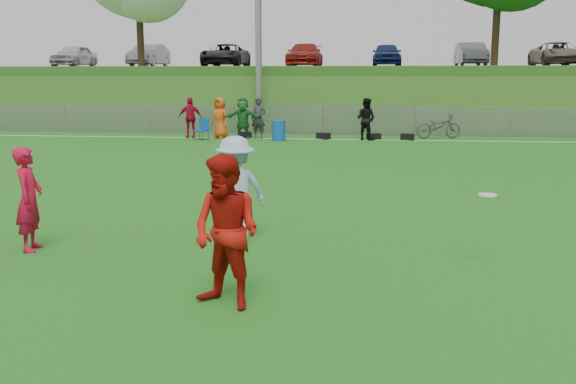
% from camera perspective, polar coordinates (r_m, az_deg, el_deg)
% --- Properties ---
extents(ground, '(120.00, 120.00, 0.00)m').
position_cam_1_polar(ground, '(8.94, -5.85, -6.69)').
color(ground, '#235A13').
rests_on(ground, ground).
extents(sideline_far, '(60.00, 0.10, 0.01)m').
position_cam_1_polar(sideline_far, '(26.52, 2.84, 4.71)').
color(sideline_far, white).
rests_on(sideline_far, ground).
extents(fence, '(58.00, 0.06, 1.30)m').
position_cam_1_polar(fence, '(28.46, 3.15, 6.39)').
color(fence, gray).
rests_on(fence, ground).
extents(berm, '(120.00, 18.00, 3.00)m').
position_cam_1_polar(berm, '(39.39, 4.28, 8.72)').
color(berm, '#305818').
rests_on(berm, ground).
extents(parking_lot, '(120.00, 12.00, 0.10)m').
position_cam_1_polar(parking_lot, '(41.37, 4.45, 10.94)').
color(parking_lot, black).
rests_on(parking_lot, berm).
extents(car_row, '(32.04, 5.18, 1.44)m').
position_cam_1_polar(car_row, '(40.46, 2.71, 12.07)').
color(car_row, silver).
rests_on(car_row, parking_lot).
extents(spectator_row, '(8.37, 0.95, 1.69)m').
position_cam_1_polar(spectator_row, '(26.77, -2.73, 6.58)').
color(spectator_row, '#B50C2A').
rests_on(spectator_row, ground).
extents(gear_bags, '(7.32, 0.50, 0.26)m').
position_cam_1_polar(gear_bags, '(26.57, 4.35, 4.98)').
color(gear_bags, black).
rests_on(gear_bags, ground).
extents(player_red_left, '(0.48, 0.64, 1.57)m').
position_cam_1_polar(player_red_left, '(10.33, -22.03, -0.59)').
color(player_red_left, red).
rests_on(player_red_left, ground).
extents(player_red_center, '(1.06, 0.97, 1.75)m').
position_cam_1_polar(player_red_center, '(7.23, -5.49, -3.58)').
color(player_red_center, '#B2130C').
rests_on(player_red_center, ground).
extents(player_blue, '(1.23, 1.20, 1.69)m').
position_cam_1_polar(player_blue, '(10.01, -4.70, 0.16)').
color(player_blue, '#A7C0E7').
rests_on(player_blue, ground).
extents(frisbee, '(0.25, 0.25, 0.02)m').
position_cam_1_polar(frisbee, '(9.13, 17.31, -0.25)').
color(frisbee, white).
rests_on(frisbee, ground).
extents(recycling_bin, '(0.68, 0.68, 0.82)m').
position_cam_1_polar(recycling_bin, '(25.86, -0.83, 5.48)').
color(recycling_bin, '#0F4FA6').
rests_on(recycling_bin, ground).
extents(camp_chair, '(0.61, 0.62, 0.87)m').
position_cam_1_polar(camp_chair, '(26.52, -7.70, 5.18)').
color(camp_chair, '#0E449C').
rests_on(camp_chair, ground).
extents(bicycle, '(2.03, 1.18, 1.01)m').
position_cam_1_polar(bicycle, '(27.56, 13.23, 5.71)').
color(bicycle, '#323234').
rests_on(bicycle, ground).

